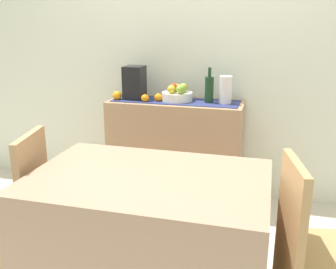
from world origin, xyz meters
name	(u,v)px	position (x,y,z in m)	size (l,w,h in m)	color
ground_plane	(157,259)	(0.00, 0.00, -0.01)	(6.40, 6.40, 0.02)	beige
room_wall_rear	(196,42)	(0.00, 1.18, 1.35)	(6.40, 0.06, 2.70)	silver
sideboard_console	(175,151)	(-0.11, 0.92, 0.44)	(1.12, 0.42, 0.88)	tan
table_runner	(176,101)	(-0.11, 0.92, 0.88)	(1.05, 0.32, 0.01)	navy
fruit_bowl	(177,97)	(-0.10, 0.92, 0.92)	(0.26, 0.26, 0.07)	silver
apple_upper	(178,87)	(-0.11, 1.00, 0.99)	(0.06, 0.06, 0.06)	#97A33E
apple_left	(183,88)	(-0.05, 0.94, 0.99)	(0.08, 0.08, 0.08)	#96A632
apple_right	(173,88)	(-0.13, 0.93, 0.99)	(0.07, 0.07, 0.07)	red
apple_center	(180,89)	(-0.05, 0.86, 0.99)	(0.08, 0.08, 0.08)	#83AD38
apple_rear	(171,89)	(-0.13, 0.85, 0.99)	(0.07, 0.07, 0.07)	gold
wine_bottle	(209,89)	(0.17, 0.92, 0.99)	(0.07, 0.07, 0.29)	#18371C
coffee_maker	(135,83)	(-0.47, 0.92, 1.02)	(0.16, 0.18, 0.28)	black
ceramic_vase	(226,90)	(0.30, 0.92, 0.99)	(0.10, 0.10, 0.23)	silver
orange_loose_mid	(158,98)	(-0.24, 0.87, 0.91)	(0.07, 0.07, 0.07)	orange
orange_loose_far	(145,98)	(-0.34, 0.82, 0.91)	(0.07, 0.07, 0.07)	orange
orange_loose_near_bowl	(117,96)	(-0.60, 0.84, 0.92)	(0.08, 0.08, 0.08)	orange
dining_table	(149,238)	(0.06, -0.36, 0.37)	(1.26, 0.85, 0.74)	tan
chair_near_window	(13,232)	(-0.83, -0.35, 0.27)	(0.47, 0.47, 0.90)	tan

